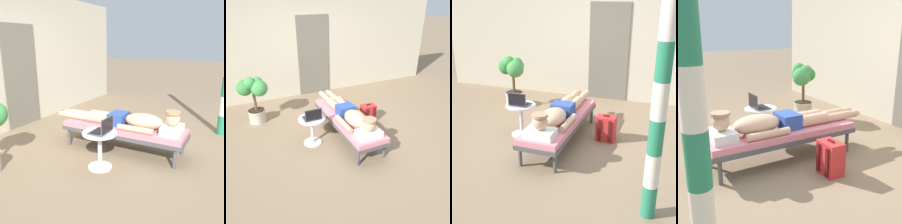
# 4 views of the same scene
# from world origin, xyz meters

# --- Properties ---
(ground_plane) EXTENTS (40.00, 40.00, 0.00)m
(ground_plane) POSITION_xyz_m (0.00, 0.00, 0.00)
(ground_plane) COLOR #8C7256
(lounge_chair) EXTENTS (0.60, 1.99, 0.42)m
(lounge_chair) POSITION_xyz_m (-0.06, -0.11, 0.35)
(lounge_chair) COLOR #4C4C51
(lounge_chair) RESTS_ON ground
(person_reclining) EXTENTS (0.53, 2.17, 0.33)m
(person_reclining) POSITION_xyz_m (-0.06, -0.22, 0.52)
(person_reclining) COLOR white
(person_reclining) RESTS_ON lounge_chair
(side_table) EXTENTS (0.48, 0.48, 0.52)m
(side_table) POSITION_xyz_m (-0.77, -0.08, 0.36)
(side_table) COLOR silver
(side_table) RESTS_ON ground
(laptop) EXTENTS (0.31, 0.24, 0.23)m
(laptop) POSITION_xyz_m (-0.77, -0.13, 0.58)
(laptop) COLOR #4C4C51
(laptop) RESTS_ON side_table
(backpack) EXTENTS (0.30, 0.26, 0.42)m
(backpack) POSITION_xyz_m (0.58, 0.19, 0.20)
(backpack) COLOR red
(backpack) RESTS_ON ground
(potted_plant) EXTENTS (0.60, 0.55, 1.04)m
(potted_plant) POSITION_xyz_m (-1.58, 1.19, 0.67)
(potted_plant) COLOR #BFB29E
(potted_plant) RESTS_ON ground
(porch_post) EXTENTS (0.15, 0.15, 2.56)m
(porch_post) POSITION_xyz_m (1.42, -1.46, 1.28)
(porch_post) COLOR #267F59
(porch_post) RESTS_ON ground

